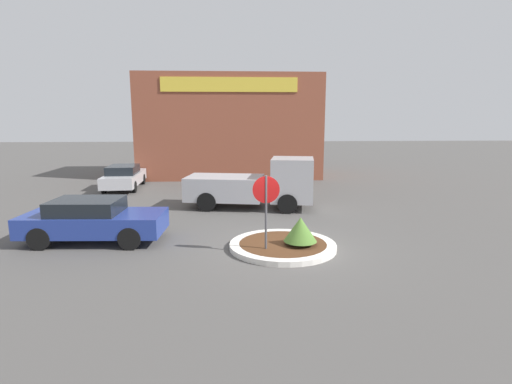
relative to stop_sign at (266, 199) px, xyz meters
The scene contains 8 objects.
ground_plane 1.83m from the stop_sign, 40.39° to the left, with size 120.00×120.00×0.00m, color #514F4C.
traffic_island 1.75m from the stop_sign, 40.39° to the left, with size 3.34×3.34×0.17m.
stop_sign is the anchor object (origin of this frame).
island_shrub 1.51m from the stop_sign, 15.64° to the left, with size 1.02×1.02×0.87m.
utility_truck 6.33m from the stop_sign, 89.16° to the left, with size 5.94×3.00×2.29m.
storefront_building 17.44m from the stop_sign, 93.79° to the left, with size 12.21×6.07×6.91m.
parked_sedan_silver 13.94m from the stop_sign, 121.58° to the left, with size 1.97×4.65×1.36m.
parked_sedan_blue 5.86m from the stop_sign, 164.37° to the left, with size 4.57×2.10×1.42m.
Camera 1 is at (-1.52, -11.91, 4.00)m, focal length 28.00 mm.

